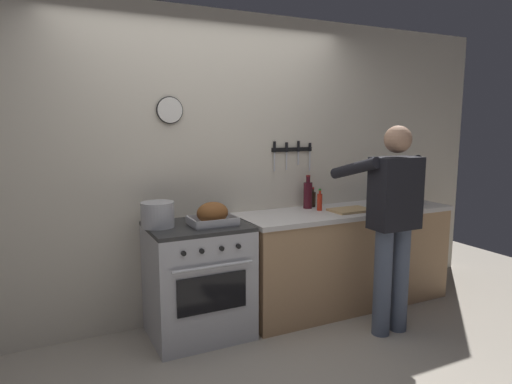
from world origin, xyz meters
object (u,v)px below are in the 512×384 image
(stock_pot, at_px, (158,214))
(person_cook, at_px, (392,216))
(cutting_board, at_px, (350,210))
(bottle_hot_sauce, at_px, (320,202))
(roasting_pan, at_px, (213,215))
(stove, at_px, (198,280))
(bottle_wine_red, at_px, (308,194))
(bottle_soy_sauce, at_px, (312,199))

(stock_pot, bearing_deg, person_cook, -21.69)
(cutting_board, xyz_separation_m, bottle_hot_sauce, (-0.23, 0.15, 0.07))
(roasting_pan, bearing_deg, person_cook, -22.72)
(roasting_pan, height_order, cutting_board, roasting_pan)
(stove, xyz_separation_m, bottle_hot_sauce, (1.17, 0.06, 0.53))
(stove, xyz_separation_m, stock_pot, (-0.29, 0.05, 0.55))
(bottle_hot_sauce, distance_m, bottle_wine_red, 0.15)
(stove, bearing_deg, bottle_soy_sauce, 11.41)
(stock_pot, relative_size, cutting_board, 0.70)
(bottle_soy_sauce, bearing_deg, stove, -168.59)
(roasting_pan, xyz_separation_m, bottle_soy_sauce, (1.12, 0.32, -0.01))
(person_cook, xyz_separation_m, stock_pot, (-1.69, 0.67, 0.04))
(bottle_wine_red, bearing_deg, person_cook, -71.76)
(person_cook, height_order, stock_pot, person_cook)
(stock_pot, relative_size, bottle_wine_red, 0.82)
(stock_pot, bearing_deg, bottle_soy_sauce, 7.25)
(roasting_pan, relative_size, bottle_wine_red, 1.15)
(roasting_pan, bearing_deg, stock_pot, 161.83)
(bottle_hot_sauce, bearing_deg, stove, -177.15)
(roasting_pan, distance_m, stock_pot, 0.41)
(person_cook, height_order, bottle_wine_red, person_cook)
(stove, distance_m, roasting_pan, 0.55)
(person_cook, bearing_deg, stock_pot, 70.44)
(roasting_pan, relative_size, stock_pot, 1.40)
(stock_pot, xyz_separation_m, bottle_hot_sauce, (1.46, 0.00, -0.01))
(person_cook, bearing_deg, bottle_soy_sauce, 14.01)
(bottle_soy_sauce, bearing_deg, bottle_hot_sauce, -103.33)
(stove, bearing_deg, cutting_board, -3.71)
(cutting_board, bearing_deg, bottle_wine_red, 133.66)
(person_cook, relative_size, bottle_hot_sauce, 8.47)
(stove, relative_size, bottle_soy_sauce, 4.91)
(stove, bearing_deg, roasting_pan, -36.90)
(cutting_board, bearing_deg, stock_pot, 175.12)
(bottle_hot_sauce, distance_m, bottle_soy_sauce, 0.19)
(roasting_pan, distance_m, bottle_hot_sauce, 1.08)
(person_cook, height_order, bottle_soy_sauce, person_cook)
(cutting_board, bearing_deg, bottle_hot_sauce, 146.86)
(bottle_hot_sauce, bearing_deg, stock_pot, -179.82)
(bottle_wine_red, xyz_separation_m, bottle_soy_sauce, (0.09, 0.05, -0.05))
(bottle_wine_red, bearing_deg, bottle_soy_sauce, 32.26)
(stove, bearing_deg, person_cook, -23.87)
(stove, height_order, bottle_wine_red, bottle_wine_red)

